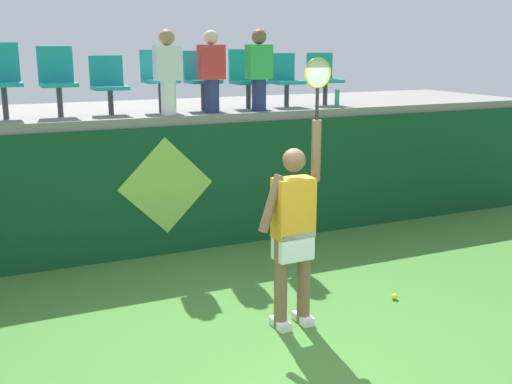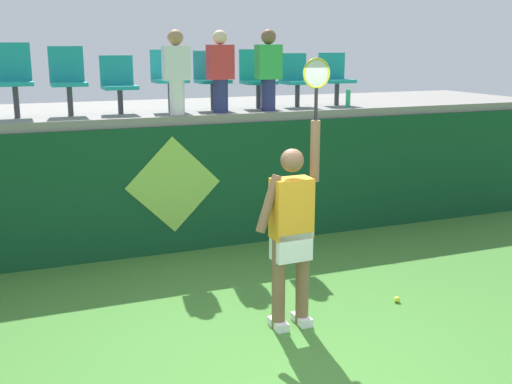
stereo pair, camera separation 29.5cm
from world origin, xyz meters
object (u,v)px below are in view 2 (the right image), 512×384
Objects in this scene: tennis_player at (292,228)px; stadium_chair_5 at (211,76)px; stadium_chair_1 at (14,76)px; stadium_chair_4 at (169,76)px; water_bottle at (348,99)px; spectator_1 at (220,70)px; stadium_chair_6 at (256,76)px; spectator_2 at (268,68)px; stadium_chair_2 at (68,77)px; stadium_chair_3 at (118,82)px; tennis_ball at (397,299)px; stadium_chair_8 at (335,76)px; stadium_chair_7 at (295,77)px; spectator_0 at (176,70)px.

stadium_chair_5 is (0.28, 3.31, 1.27)m from tennis_player.
stadium_chair_1 is 1.11× the size of stadium_chair_4.
spectator_1 reaches higher than water_bottle.
stadium_chair_1 is 3.27m from stadium_chair_6.
spectator_2 reaches higher than stadium_chair_1.
spectator_2 is at bearing -9.52° from stadium_chair_2.
stadium_chair_3 is (1.29, -0.01, -0.10)m from stadium_chair_1.
stadium_chair_5 is (-1.02, 3.23, 2.24)m from tennis_ball.
stadium_chair_4 is 1.00× the size of stadium_chair_6.
stadium_chair_4 is at bearing -179.71° from stadium_chair_6.
stadium_chair_5 is at bearing -0.19° from stadium_chair_2.
stadium_chair_4 is 2.58m from stadium_chair_8.
spectator_1 reaches higher than tennis_player.
water_bottle is at bearing 71.40° from tennis_ball.
spectator_1 is at bearing -168.33° from stadium_chair_8.
stadium_chair_5 is 1.05× the size of stadium_chair_7.
stadium_chair_3 is at bearing 106.93° from tennis_player.
tennis_player is at bearing -83.57° from spectator_0.
stadium_chair_8 is 2.02m from spectator_1.
stadium_chair_2 is at bearing 116.47° from tennis_player.
stadium_chair_2 is at bearing 179.91° from stadium_chair_7.
stadium_chair_6 is 0.75× the size of spectator_2.
tennis_ball is at bearing -83.21° from spectator_2.
stadium_chair_6 is 0.77× the size of spectator_0.
tennis_ball is (1.30, 0.09, -0.97)m from tennis_player.
stadium_chair_6 is 0.62m from stadium_chair_7.
stadium_chair_4 reaches higher than stadium_chair_3.
stadium_chair_7 is at bearing -0.42° from stadium_chair_6.
stadium_chair_5 is 0.74× the size of spectator_2.
stadium_chair_8 is (1.28, -0.00, -0.02)m from stadium_chair_6.
stadium_chair_7 is at bearing 179.98° from stadium_chair_8.
tennis_player is 3.22m from spectator_0.
stadium_chair_3 is at bearing 179.97° from stadium_chair_5.
stadium_chair_2 is at bearing 179.81° from stadium_chair_5.
spectator_1 reaches higher than stadium_chair_7.
stadium_chair_6 is 0.46m from spectator_2.
tennis_player is 3.41× the size of stadium_chair_3.
spectator_0 reaches higher than stadium_chair_7.
tennis_player is 4.25m from stadium_chair_1.
tennis_player is at bearing -115.68° from stadium_chair_7.
tennis_player is at bearing -63.53° from stadium_chair_2.
spectator_0 is at bearing -178.59° from spectator_1.
stadium_chair_2 is (-2.96, 3.23, 2.26)m from tennis_ball.
water_bottle is at bearing -19.31° from stadium_chair_6.
stadium_chair_2 is (-3.89, 0.45, 0.36)m from water_bottle.
spectator_0 is at bearing 179.45° from spectator_2.
tennis_ball is at bearing -70.09° from spectator_1.
spectator_1 is (-1.02, 2.82, 2.34)m from tennis_ball.
stadium_chair_8 is (0.66, -0.00, 0.00)m from stadium_chair_7.
spectator_0 is at bearing -17.88° from stadium_chair_2.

